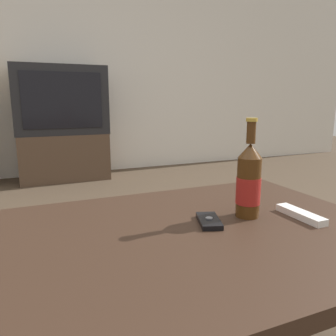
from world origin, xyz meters
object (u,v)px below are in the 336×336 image
object	(u,v)px
remote_control	(300,214)
cell_phone	(209,221)
television	(61,100)
beer_bottle	(249,182)
tv_stand	(64,157)

from	to	relation	value
remote_control	cell_phone	bearing A→B (deg)	166.44
television	beer_bottle	bearing A→B (deg)	-84.28
television	cell_phone	distance (m)	2.73
tv_stand	beer_bottle	size ratio (longest dim) A/B	2.96
beer_bottle	cell_phone	world-z (taller)	beer_bottle
television	tv_stand	bearing A→B (deg)	90.00
tv_stand	beer_bottle	distance (m)	2.74
tv_stand	television	world-z (taller)	television
remote_control	beer_bottle	bearing A→B (deg)	152.13
beer_bottle	cell_phone	size ratio (longest dim) A/B	2.29
beer_bottle	tv_stand	bearing A→B (deg)	95.71
remote_control	tv_stand	bearing A→B (deg)	98.56
tv_stand	cell_phone	xyz separation A→B (m)	(0.14, -2.71, 0.24)
beer_bottle	television	bearing A→B (deg)	95.72
tv_stand	remote_control	size ratio (longest dim) A/B	5.22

